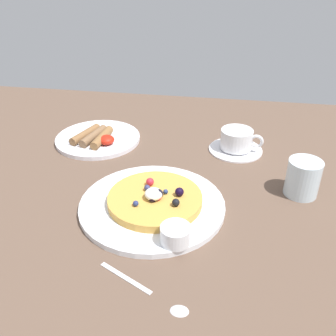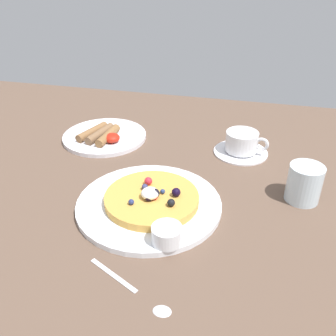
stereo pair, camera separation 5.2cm
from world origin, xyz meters
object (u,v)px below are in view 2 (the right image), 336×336
object	(u,v)px
breakfast_plate	(105,136)
water_glass	(304,183)
syrup_ramekin	(167,234)
coffee_cup	(242,141)
coffee_saucer	(241,151)
pancake_plate	(149,204)
teaspoon	(141,295)

from	to	relation	value
breakfast_plate	water_glass	world-z (taller)	water_glass
syrup_ramekin	coffee_cup	xyz separation A→B (cm)	(10.41, 38.59, 0.58)
coffee_saucer	water_glass	bearing A→B (deg)	-52.00
breakfast_plate	coffee_cup	size ratio (longest dim) A/B	2.10
pancake_plate	coffee_cup	bearing A→B (deg)	58.93
breakfast_plate	teaspoon	world-z (taller)	breakfast_plate
breakfast_plate	teaspoon	xyz separation A→B (cm)	(25.98, -49.87, -0.32)
coffee_saucer	coffee_cup	distance (cm)	3.03
coffee_saucer	syrup_ramekin	bearing A→B (deg)	-104.89
breakfast_plate	coffee_saucer	distance (cm)	37.50
pancake_plate	water_glass	bearing A→B (deg)	18.25
coffee_saucer	teaspoon	world-z (taller)	coffee_saucer
pancake_plate	teaspoon	bearing A→B (deg)	-76.96
pancake_plate	water_glass	size ratio (longest dim) A/B	3.70
syrup_ramekin	breakfast_plate	size ratio (longest dim) A/B	0.24
syrup_ramekin	breakfast_plate	distance (cm)	47.10
pancake_plate	syrup_ramekin	distance (cm)	12.67
coffee_cup	teaspoon	xyz separation A→B (cm)	(-11.66, -50.10, -3.21)
water_glass	coffee_saucer	bearing A→B (deg)	128.00
pancake_plate	breakfast_plate	size ratio (longest dim) A/B	1.29
syrup_ramekin	coffee_cup	world-z (taller)	coffee_cup
syrup_ramekin	breakfast_plate	bearing A→B (deg)	125.37
pancake_plate	water_glass	world-z (taller)	water_glass
syrup_ramekin	water_glass	bearing A→B (deg)	40.66
breakfast_plate	water_glass	size ratio (longest dim) A/B	2.86
pancake_plate	breakfast_plate	world-z (taller)	same
breakfast_plate	coffee_cup	bearing A→B (deg)	0.35
pancake_plate	syrup_ramekin	world-z (taller)	syrup_ramekin
pancake_plate	coffee_cup	distance (cm)	32.68
syrup_ramekin	teaspoon	world-z (taller)	syrup_ramekin
pancake_plate	teaspoon	xyz separation A→B (cm)	(5.15, -22.21, -0.36)
syrup_ramekin	teaspoon	size ratio (longest dim) A/B	0.35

